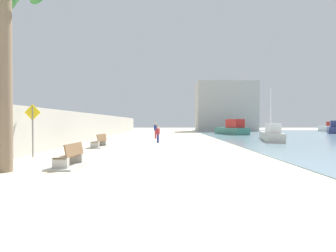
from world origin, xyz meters
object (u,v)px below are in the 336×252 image
object	(u,v)px
palm_tree	(4,19)
boat_nearest	(232,129)
boat_distant	(335,129)
bench_far	(99,144)
boat_mid_bay	(271,134)
pedestrian_sign	(32,124)
bench_near	(69,161)
boat_far_right	(331,128)
person_standing	(155,129)
person_walking	(157,133)

from	to	relation	value
palm_tree	boat_nearest	world-z (taller)	palm_tree
boat_distant	boat_nearest	bearing A→B (deg)	-166.20
bench_far	boat_distant	distance (m)	40.52
boat_mid_bay	pedestrian_sign	xyz separation A→B (m)	(-17.15, -11.70, 1.06)
bench_far	boat_distant	bearing A→B (deg)	36.22
bench_far	boat_nearest	xyz separation A→B (m)	(14.53, 19.48, 0.62)
bench_near	boat_mid_bay	distance (m)	20.34
boat_far_right	boat_mid_bay	distance (m)	32.70
palm_tree	bench_near	bearing A→B (deg)	27.81
palm_tree	bench_near	world-z (taller)	palm_tree
boat_distant	pedestrian_sign	distance (m)	45.44
boat_far_right	boat_nearest	distance (m)	24.84
bench_far	boat_mid_bay	xyz separation A→B (m)	(15.09, 6.37, 0.44)
bench_near	person_standing	xyz separation A→B (m)	(2.65, 18.43, 0.82)
palm_tree	person_walking	bearing A→B (deg)	69.18
palm_tree	boat_mid_bay	size ratio (longest dim) A/B	1.12
boat_far_right	boat_nearest	xyz separation A→B (m)	(-21.94, -11.63, 0.09)
person_standing	boat_distant	size ratio (longest dim) A/B	0.25
bench_far	boat_distant	size ratio (longest dim) A/B	0.31
bench_near	boat_far_right	bearing A→B (deg)	47.96
boat_distant	person_standing	bearing A→B (deg)	-154.66
boat_nearest	pedestrian_sign	xyz separation A→B (m)	(-16.58, -24.81, 0.87)
bench_far	boat_nearest	bearing A→B (deg)	53.28
bench_far	person_walking	bearing A→B (deg)	45.31
boat_distant	pedestrian_sign	xyz separation A→B (m)	(-34.74, -29.28, 0.93)
bench_near	person_walking	distance (m)	12.82
boat_nearest	pedestrian_sign	size ratio (longest dim) A/B	2.24
bench_far	person_walking	world-z (taller)	person_walking
bench_far	person_walking	size ratio (longest dim) A/B	1.45
bench_near	boat_far_right	distance (m)	53.02
person_walking	bench_far	bearing A→B (deg)	-134.69
palm_tree	boat_far_right	bearing A→B (deg)	47.16
pedestrian_sign	bench_far	bearing A→B (deg)	68.92
palm_tree	pedestrian_sign	distance (m)	5.67
bench_near	boat_distant	distance (m)	45.20
boat_far_right	pedestrian_sign	size ratio (longest dim) A/B	1.69
person_standing	boat_far_right	bearing A→B (deg)	32.51
bench_far	boat_mid_bay	distance (m)	16.39
bench_near	person_standing	size ratio (longest dim) A/B	1.22
boat_nearest	person_standing	bearing A→B (deg)	-139.56
bench_near	person_walking	size ratio (longest dim) A/B	1.42
person_walking	boat_nearest	size ratio (longest dim) A/B	0.25
person_standing	pedestrian_sign	bearing A→B (deg)	-110.08
boat_far_right	pedestrian_sign	distance (m)	53.04
bench_far	boat_distant	world-z (taller)	boat_distant
person_walking	pedestrian_sign	world-z (taller)	pedestrian_sign
boat_mid_bay	pedestrian_sign	distance (m)	20.79
bench_near	boat_distant	size ratio (longest dim) A/B	0.31
palm_tree	boat_nearest	bearing A→B (deg)	61.64
bench_near	pedestrian_sign	xyz separation A→B (m)	(-3.02, 2.92, 1.49)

